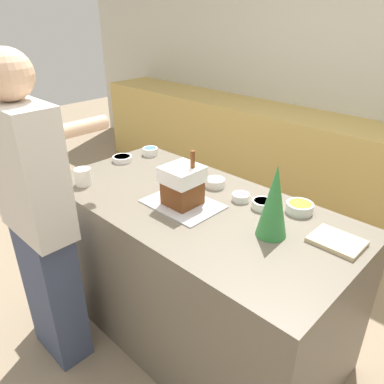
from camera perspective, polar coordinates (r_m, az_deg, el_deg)
ground_plane at (r=2.54m, az=0.27°, el=-19.88°), size 12.00×12.00×0.00m
wall_back at (r=3.69m, az=25.46°, el=15.72°), size 8.00×0.05×2.60m
back_cabinet_block at (r=3.61m, az=21.10°, el=2.44°), size 6.00×0.60×0.94m
kitchen_island at (r=2.24m, az=0.29°, el=-11.91°), size 1.73×0.86×0.90m
baking_tray at (r=1.97m, az=-1.43°, el=-1.83°), size 0.39×0.28×0.01m
gingerbread_house at (r=1.92m, az=-1.46°, el=1.18°), size 0.18×0.19×0.30m
decorative_tree at (r=1.68m, az=12.41°, el=-1.41°), size 0.14×0.14×0.34m
candy_bowl_far_left at (r=2.28m, az=-1.13°, el=2.78°), size 0.10×0.10×0.04m
candy_bowl_behind_tray at (r=2.02m, az=7.46°, el=-0.74°), size 0.09×0.09×0.04m
candy_bowl_beside_tree at (r=2.16m, az=3.57°, el=1.48°), size 0.11×0.11×0.05m
candy_bowl_center_rear at (r=1.97m, az=16.07°, el=-2.22°), size 0.14×0.14×0.05m
candy_bowl_near_tray_left at (r=2.56m, az=-10.59°, el=5.05°), size 0.13×0.13×0.04m
candy_bowl_far_right at (r=1.96m, az=10.67°, el=-1.79°), size 0.11×0.11×0.04m
candy_bowl_front_corner at (r=2.64m, az=-6.38°, el=6.23°), size 0.11×0.11×0.05m
cookbook at (r=1.78m, az=21.20°, el=-7.02°), size 0.22×0.17×0.02m
mug at (r=2.26m, az=-16.26°, el=2.24°), size 0.09×0.09×0.10m
person at (r=2.03m, az=-22.26°, el=-4.07°), size 0.45×0.56×1.70m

